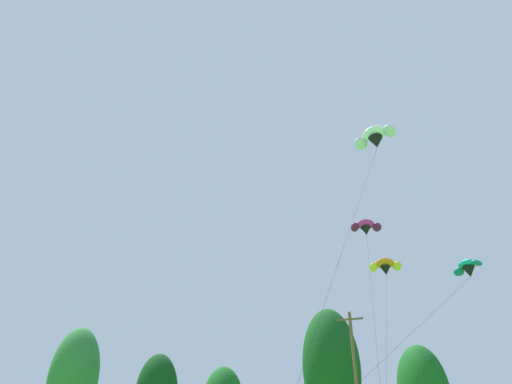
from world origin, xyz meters
TOP-DOWN VIEW (x-y plane):
  - treeline_tree_a at (-37.00, 50.12)m, footprint 5.96×5.96m
  - treeline_tree_d at (-4.89, 49.95)m, footprint 5.77×5.77m
  - parafoil_kite_high_white at (3.56, 31.73)m, footprint 7.87×8.90m
  - parafoil_kite_mid_orange at (1.76, 49.76)m, footprint 3.60×22.75m
  - parafoil_kite_far_teal at (8.63, 40.76)m, footprint 12.45×18.31m
  - parafoil_kite_low_magenta at (0.67, 45.93)m, footprint 3.31×18.99m

SIDE VIEW (x-z plane):
  - treeline_tree_d at x=-4.89m, z-range 1.55..16.25m
  - treeline_tree_a at x=-37.00m, z-range 1.63..17.04m
  - parafoil_kite_far_teal at x=8.63m, z-range 7.45..21.38m
  - parafoil_kite_mid_orange at x=1.76m, z-range 9.61..27.49m
  - parafoil_kite_low_magenta at x=0.67m, z-range 11.16..32.06m
  - parafoil_kite_high_white at x=3.56m, z-range 11.32..33.38m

